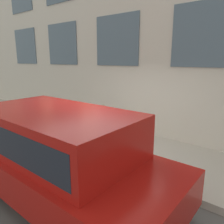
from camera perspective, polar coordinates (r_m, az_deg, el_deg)
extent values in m
plane|color=#514F4C|center=(5.47, -2.99, -14.17)|extent=(80.00, 80.00, 0.00)
cube|color=#A8A093|center=(6.32, 4.58, -9.48)|extent=(2.47, 60.00, 0.15)
cube|color=beige|center=(7.11, 12.05, 22.81)|extent=(0.30, 40.00, 7.44)
cube|color=#4C6070|center=(6.34, 23.17, 18.14)|extent=(0.03, 1.76, 1.64)
cube|color=#4C6070|center=(7.66, 1.19, 18.19)|extent=(0.03, 1.76, 1.64)
cube|color=#4C6070|center=(9.67, -12.90, 16.90)|extent=(0.03, 1.76, 1.64)
cube|color=#4C6070|center=(12.03, -21.71, 15.59)|extent=(0.03, 1.76, 1.64)
cylinder|color=gold|center=(5.60, 2.54, -11.55)|extent=(0.34, 0.34, 0.04)
cylinder|color=gold|center=(5.48, 2.57, -8.74)|extent=(0.25, 0.25, 0.63)
sphere|color=#A4891E|center=(5.37, 2.61, -5.61)|extent=(0.26, 0.26, 0.26)
cylinder|color=black|center=(5.34, 2.62, -4.80)|extent=(0.09, 0.09, 0.11)
cylinder|color=gold|center=(5.35, 4.11, -8.42)|extent=(0.09, 0.10, 0.09)
cylinder|color=gold|center=(5.55, 1.11, -7.59)|extent=(0.09, 0.10, 0.09)
cylinder|color=#998466|center=(6.05, -2.68, -6.79)|extent=(0.08, 0.08, 0.58)
cylinder|color=#998466|center=(6.14, -1.92, -6.49)|extent=(0.08, 0.08, 0.58)
cube|color=yellow|center=(5.94, -2.34, -2.04)|extent=(0.16, 0.11, 0.44)
cylinder|color=yellow|center=(5.86, -3.07, -2.16)|extent=(0.07, 0.07, 0.41)
cylinder|color=yellow|center=(6.02, -1.64, -1.71)|extent=(0.07, 0.07, 0.41)
sphere|color=brown|center=(5.86, -2.37, 0.92)|extent=(0.19, 0.19, 0.19)
cylinder|color=black|center=(6.17, -17.22, -8.20)|extent=(0.24, 0.65, 0.65)
cylinder|color=black|center=(4.20, 8.74, -18.54)|extent=(0.24, 0.65, 0.65)
cube|color=#A5140F|center=(4.43, -15.20, -12.70)|extent=(1.93, 5.00, 0.59)
cube|color=#A5140F|center=(4.09, -14.75, -4.73)|extent=(1.70, 3.10, 0.76)
cube|color=#1E232D|center=(4.09, -14.75, -4.73)|extent=(1.71, 2.85, 0.49)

